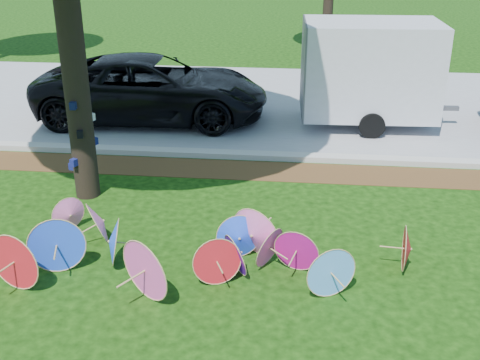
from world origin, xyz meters
name	(u,v)px	position (x,y,z in m)	size (l,w,h in m)	color
ground	(188,298)	(0.00, 0.00, 0.00)	(90.00, 90.00, 0.00)	black
mulch_strip	(228,170)	(0.00, 4.50, 0.01)	(90.00, 1.00, 0.01)	#472D16
curb	(232,155)	(0.00, 5.20, 0.06)	(90.00, 0.30, 0.12)	#B7B5AD
street	(250,102)	(0.00, 9.35, 0.01)	(90.00, 8.00, 0.01)	gray
parasol_pile	(181,248)	(-0.21, 0.66, 0.38)	(5.96, 2.32, 0.92)	pink
black_van	(152,88)	(-2.29, 7.60, 0.80)	(2.64, 5.74, 1.59)	black
cargo_trailer	(370,69)	(3.03, 7.74, 1.40)	(3.15, 1.99, 2.80)	silver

